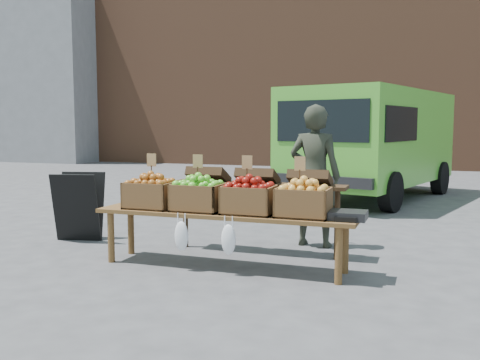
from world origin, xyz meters
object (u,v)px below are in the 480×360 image
(crate_red_apples, at_px, (249,200))
(vendor, at_px, (315,176))
(weighing_scale, at_px, (348,215))
(display_bench, at_px, (224,240))
(crate_russet_pears, at_px, (199,197))
(delivery_van, at_px, (372,145))
(back_table, at_px, (258,208))
(crate_green_apples, at_px, (304,202))
(crate_golden_apples, at_px, (151,195))
(chalkboard_sign, at_px, (79,206))

(crate_red_apples, bearing_deg, vendor, 72.95)
(crate_red_apples, xyz_separation_m, weighing_scale, (0.98, 0.00, -0.10))
(display_bench, distance_m, crate_russet_pears, 0.51)
(vendor, xyz_separation_m, weighing_scale, (0.58, -1.28, -0.24))
(vendor, bearing_deg, weighing_scale, 119.50)
(delivery_van, xyz_separation_m, crate_russet_pears, (-1.15, -5.87, -0.34))
(back_table, xyz_separation_m, display_bench, (-0.13, -0.72, -0.24))
(crate_russet_pears, distance_m, crate_green_apples, 1.10)
(crate_red_apples, bearing_deg, display_bench, 180.00)
(crate_golden_apples, bearing_deg, delivery_van, 73.88)
(delivery_van, relative_size, crate_golden_apples, 9.41)
(back_table, relative_size, crate_golden_apples, 4.20)
(chalkboard_sign, height_order, crate_golden_apples, chalkboard_sign)
(delivery_van, bearing_deg, vendor, -76.50)
(crate_russet_pears, relative_size, weighing_scale, 1.47)
(crate_green_apples, bearing_deg, display_bench, 180.00)
(vendor, relative_size, back_table, 0.81)
(crate_russet_pears, height_order, weighing_scale, crate_russet_pears)
(back_table, relative_size, crate_russet_pears, 4.20)
(crate_red_apples, bearing_deg, weighing_scale, 0.00)
(weighing_scale, bearing_deg, crate_green_apples, 180.00)
(crate_golden_apples, distance_m, weighing_scale, 2.08)
(vendor, height_order, back_table, vendor)
(display_bench, xyz_separation_m, crate_golden_apples, (-0.82, 0.00, 0.42))
(crate_golden_apples, bearing_deg, vendor, 40.64)
(display_bench, bearing_deg, delivery_van, 81.55)
(crate_red_apples, bearing_deg, back_table, 101.17)
(crate_red_apples, bearing_deg, chalkboard_sign, 166.19)
(back_table, bearing_deg, display_bench, -100.46)
(display_bench, bearing_deg, crate_red_apples, 0.00)
(crate_golden_apples, xyz_separation_m, crate_green_apples, (1.65, 0.00, 0.00))
(crate_russet_pears, bearing_deg, delivery_van, 78.95)
(back_table, distance_m, weighing_scale, 1.33)
(vendor, height_order, chalkboard_sign, vendor)
(chalkboard_sign, height_order, weighing_scale, chalkboard_sign)
(back_table, height_order, weighing_scale, back_table)
(display_bench, xyz_separation_m, weighing_scale, (1.25, 0.00, 0.33))
(delivery_van, bearing_deg, weighing_scale, -70.27)
(chalkboard_sign, height_order, display_bench, chalkboard_sign)
(chalkboard_sign, bearing_deg, display_bench, -28.94)
(crate_green_apples, bearing_deg, back_table, 133.87)
(display_bench, height_order, weighing_scale, weighing_scale)
(crate_russet_pears, bearing_deg, vendor, 53.65)
(display_bench, relative_size, weighing_scale, 7.94)
(vendor, xyz_separation_m, back_table, (-0.54, -0.56, -0.33))
(back_table, height_order, crate_golden_apples, back_table)
(delivery_van, height_order, crate_green_apples, delivery_van)
(back_table, distance_m, crate_green_apples, 1.02)
(back_table, bearing_deg, chalkboard_sign, -177.21)
(crate_golden_apples, height_order, weighing_scale, crate_golden_apples)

